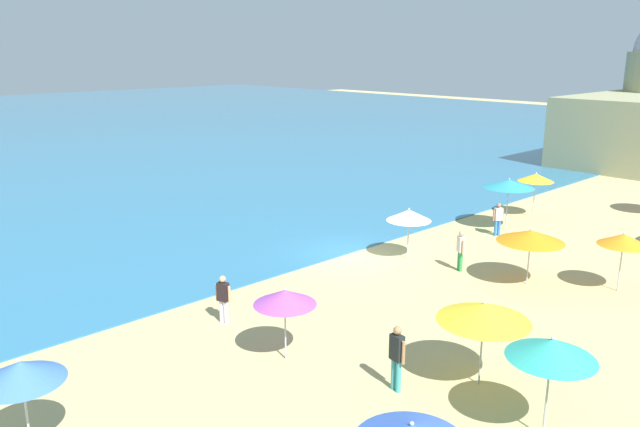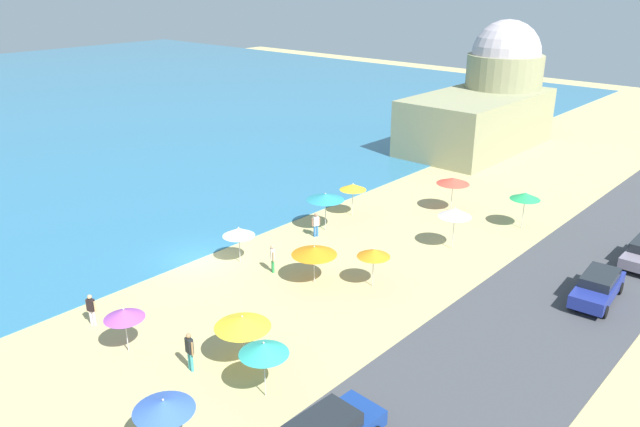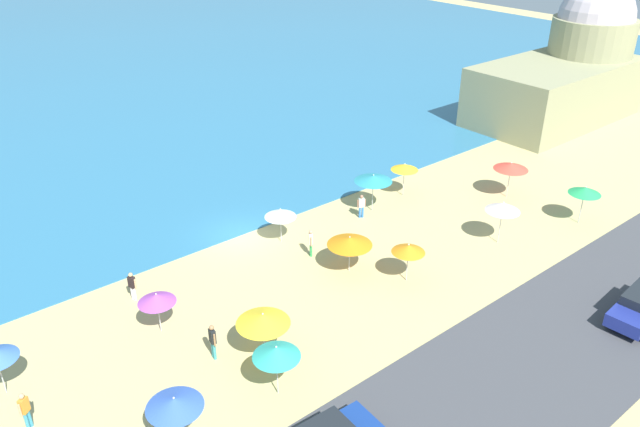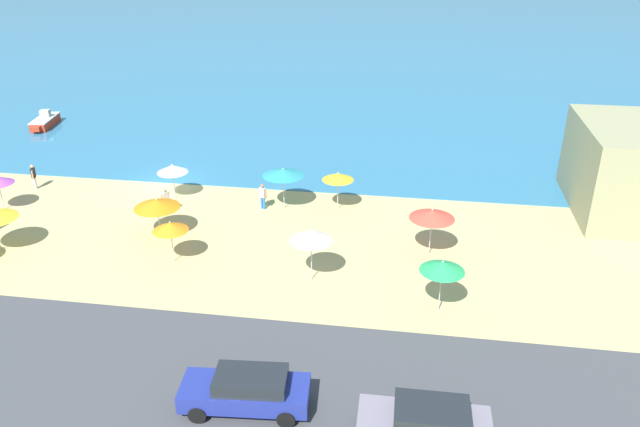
{
  "view_description": "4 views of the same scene",
  "coord_description": "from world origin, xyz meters",
  "px_view_note": "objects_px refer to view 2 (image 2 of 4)",
  "views": [
    {
      "loc": [
        -18.31,
        -17.83,
        8.62
      ],
      "look_at": [
        -0.09,
        1.54,
        1.57
      ],
      "focal_mm": 35.0,
      "sensor_mm": 36.0,
      "label": 1
    },
    {
      "loc": [
        -19.93,
        -27.59,
        15.83
      ],
      "look_at": [
        6.42,
        -4.03,
        2.12
      ],
      "focal_mm": 35.0,
      "sensor_mm": 36.0,
      "label": 2
    },
    {
      "loc": [
        -17.06,
        -28.5,
        18.86
      ],
      "look_at": [
        4.31,
        -2.4,
        1.07
      ],
      "focal_mm": 35.0,
      "sensor_mm": 36.0,
      "label": 3
    },
    {
      "loc": [
        15.76,
        -35.66,
        15.75
      ],
      "look_at": [
        11.15,
        -5.62,
        1.24
      ],
      "focal_mm": 35.0,
      "sensor_mm": 36.0,
      "label": 4
    }
  ],
  "objects_px": {
    "beach_umbrella_4": "(124,314)",
    "beach_umbrella_0": "(455,212)",
    "beach_umbrella_10": "(353,187)",
    "parked_car_3": "(598,287)",
    "beach_umbrella_9": "(314,251)",
    "beach_umbrella_12": "(525,196)",
    "beach_umbrella_3": "(453,181)",
    "beach_umbrella_13": "(374,253)",
    "beach_umbrella_8": "(242,322)",
    "beach_umbrella_6": "(164,405)",
    "bather_2": "(190,350)",
    "beach_umbrella_2": "(239,232)",
    "bather_4": "(91,308)",
    "harbor_fortress": "(490,100)",
    "beach_umbrella_7": "(264,349)",
    "bather_1": "(273,257)",
    "bather_3": "(316,224)",
    "beach_umbrella_11": "(325,197)"
  },
  "relations": [
    {
      "from": "parked_car_3",
      "to": "harbor_fortress",
      "type": "height_order",
      "value": "harbor_fortress"
    },
    {
      "from": "beach_umbrella_10",
      "to": "beach_umbrella_12",
      "type": "relative_size",
      "value": 0.94
    },
    {
      "from": "bather_3",
      "to": "beach_umbrella_3",
      "type": "bearing_deg",
      "value": -22.76
    },
    {
      "from": "beach_umbrella_0",
      "to": "beach_umbrella_8",
      "type": "height_order",
      "value": "beach_umbrella_0"
    },
    {
      "from": "beach_umbrella_4",
      "to": "beach_umbrella_0",
      "type": "bearing_deg",
      "value": -14.63
    },
    {
      "from": "bather_2",
      "to": "beach_umbrella_11",
      "type": "bearing_deg",
      "value": 21.15
    },
    {
      "from": "beach_umbrella_2",
      "to": "beach_umbrella_7",
      "type": "height_order",
      "value": "beach_umbrella_7"
    },
    {
      "from": "beach_umbrella_11",
      "to": "beach_umbrella_13",
      "type": "relative_size",
      "value": 1.14
    },
    {
      "from": "beach_umbrella_7",
      "to": "bather_1",
      "type": "bearing_deg",
      "value": 44.27
    },
    {
      "from": "beach_umbrella_8",
      "to": "beach_umbrella_11",
      "type": "height_order",
      "value": "beach_umbrella_11"
    },
    {
      "from": "bather_1",
      "to": "beach_umbrella_12",
      "type": "bearing_deg",
      "value": -26.12
    },
    {
      "from": "beach_umbrella_6",
      "to": "beach_umbrella_7",
      "type": "bearing_deg",
      "value": -5.36
    },
    {
      "from": "beach_umbrella_12",
      "to": "beach_umbrella_13",
      "type": "bearing_deg",
      "value": 169.68
    },
    {
      "from": "beach_umbrella_7",
      "to": "beach_umbrella_11",
      "type": "distance_m",
      "value": 17.41
    },
    {
      "from": "bather_1",
      "to": "parked_car_3",
      "type": "bearing_deg",
      "value": -59.44
    },
    {
      "from": "parked_car_3",
      "to": "harbor_fortress",
      "type": "xyz_separation_m",
      "value": [
        25.29,
        19.52,
        3.41
      ]
    },
    {
      "from": "beach_umbrella_13",
      "to": "beach_umbrella_7",
      "type": "bearing_deg",
      "value": -166.41
    },
    {
      "from": "beach_umbrella_0",
      "to": "beach_umbrella_10",
      "type": "xyz_separation_m",
      "value": [
        0.23,
        8.05,
        -0.27
      ]
    },
    {
      "from": "beach_umbrella_0",
      "to": "bather_2",
      "type": "height_order",
      "value": "beach_umbrella_0"
    },
    {
      "from": "beach_umbrella_12",
      "to": "beach_umbrella_13",
      "type": "relative_size",
      "value": 1.12
    },
    {
      "from": "beach_umbrella_7",
      "to": "parked_car_3",
      "type": "height_order",
      "value": "beach_umbrella_7"
    },
    {
      "from": "parked_car_3",
      "to": "beach_umbrella_4",
      "type": "bearing_deg",
      "value": 143.02
    },
    {
      "from": "bather_2",
      "to": "bather_3",
      "type": "relative_size",
      "value": 1.13
    },
    {
      "from": "beach_umbrella_8",
      "to": "bather_3",
      "type": "distance_m",
      "value": 14.28
    },
    {
      "from": "bather_4",
      "to": "parked_car_3",
      "type": "xyz_separation_m",
      "value": [
        18.46,
        -17.2,
        -0.06
      ]
    },
    {
      "from": "beach_umbrella_2",
      "to": "beach_umbrella_9",
      "type": "distance_m",
      "value": 5.05
    },
    {
      "from": "beach_umbrella_3",
      "to": "beach_umbrella_4",
      "type": "relative_size",
      "value": 1.17
    },
    {
      "from": "beach_umbrella_9",
      "to": "beach_umbrella_12",
      "type": "bearing_deg",
      "value": -18.67
    },
    {
      "from": "beach_umbrella_10",
      "to": "bather_2",
      "type": "height_order",
      "value": "beach_umbrella_10"
    },
    {
      "from": "bather_2",
      "to": "harbor_fortress",
      "type": "relative_size",
      "value": 0.11
    },
    {
      "from": "beach_umbrella_4",
      "to": "beach_umbrella_13",
      "type": "distance_m",
      "value": 12.99
    },
    {
      "from": "beach_umbrella_8",
      "to": "beach_umbrella_3",
      "type": "bearing_deg",
      "value": 7.55
    },
    {
      "from": "beach_umbrella_4",
      "to": "beach_umbrella_7",
      "type": "relative_size",
      "value": 0.87
    },
    {
      "from": "beach_umbrella_8",
      "to": "beach_umbrella_10",
      "type": "distance_m",
      "value": 18.41
    },
    {
      "from": "beach_umbrella_7",
      "to": "beach_umbrella_9",
      "type": "height_order",
      "value": "beach_umbrella_7"
    },
    {
      "from": "beach_umbrella_3",
      "to": "beach_umbrella_13",
      "type": "xyz_separation_m",
      "value": [
        -12.73,
        -2.73,
        -0.3
      ]
    },
    {
      "from": "beach_umbrella_8",
      "to": "beach_umbrella_10",
      "type": "bearing_deg",
      "value": 24.3
    },
    {
      "from": "beach_umbrella_9",
      "to": "beach_umbrella_12",
      "type": "relative_size",
      "value": 0.98
    },
    {
      "from": "beach_umbrella_2",
      "to": "bather_2",
      "type": "relative_size",
      "value": 1.23
    },
    {
      "from": "beach_umbrella_6",
      "to": "beach_umbrella_8",
      "type": "distance_m",
      "value": 5.63
    },
    {
      "from": "beach_umbrella_6",
      "to": "bather_2",
      "type": "height_order",
      "value": "beach_umbrella_6"
    },
    {
      "from": "beach_umbrella_0",
      "to": "beach_umbrella_6",
      "type": "bearing_deg",
      "value": -176.29
    },
    {
      "from": "beach_umbrella_12",
      "to": "beach_umbrella_8",
      "type": "bearing_deg",
      "value": 174.45
    },
    {
      "from": "beach_umbrella_4",
      "to": "beach_umbrella_9",
      "type": "relative_size",
      "value": 0.88
    },
    {
      "from": "harbor_fortress",
      "to": "beach_umbrella_3",
      "type": "bearing_deg",
      "value": -159.17
    },
    {
      "from": "bather_1",
      "to": "bather_3",
      "type": "relative_size",
      "value": 1.04
    },
    {
      "from": "beach_umbrella_3",
      "to": "beach_umbrella_4",
      "type": "height_order",
      "value": "beach_umbrella_3"
    },
    {
      "from": "beach_umbrella_10",
      "to": "beach_umbrella_2",
      "type": "bearing_deg",
      "value": 178.81
    },
    {
      "from": "beach_umbrella_8",
      "to": "beach_umbrella_7",
      "type": "bearing_deg",
      "value": -111.97
    },
    {
      "from": "beach_umbrella_7",
      "to": "beach_umbrella_12",
      "type": "relative_size",
      "value": 0.99
    }
  ]
}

